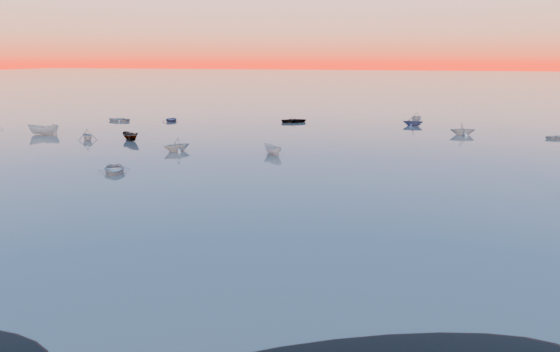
% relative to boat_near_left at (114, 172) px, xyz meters
% --- Properties ---
extents(ground, '(600.00, 600.00, 0.00)m').
position_rel_boat_near_left_xyz_m(ground, '(15.01, 70.12, 0.00)').
color(ground, '#686057').
rests_on(ground, ground).
extents(moored_fleet, '(124.00, 58.00, 1.20)m').
position_rel_boat_near_left_xyz_m(moored_fleet, '(15.01, 23.12, 0.00)').
color(moored_fleet, silver).
rests_on(moored_fleet, ground).
extents(boat_near_left, '(4.41, 3.67, 1.03)m').
position_rel_boat_near_left_xyz_m(boat_near_left, '(0.00, 0.00, 0.00)').
color(boat_near_left, silver).
rests_on(boat_near_left, ground).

